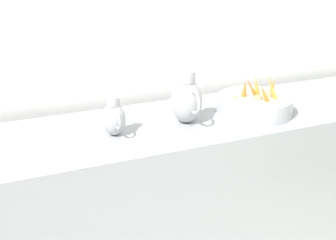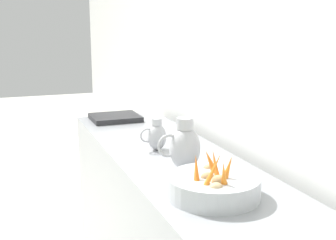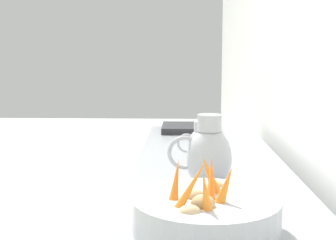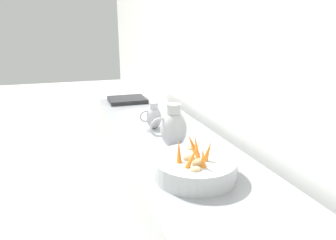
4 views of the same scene
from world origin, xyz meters
The scene contains 4 objects.
prep_counter centered at (-1.53, 0.27, 0.47)m, with size 0.62×2.93×0.94m, color gray.
vegetable_colander centered at (-1.47, 0.55, 0.99)m, with size 0.37×0.37×0.21m.
metal_pitcher_tall centered at (-1.50, 0.19, 1.05)m, with size 0.21×0.15×0.25m.
metal_pitcher_short centered at (-1.49, -0.17, 1.02)m, with size 0.15×0.11×0.18m.
Camera 1 is at (0.35, -0.70, 1.75)m, focal length 49.30 mm.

